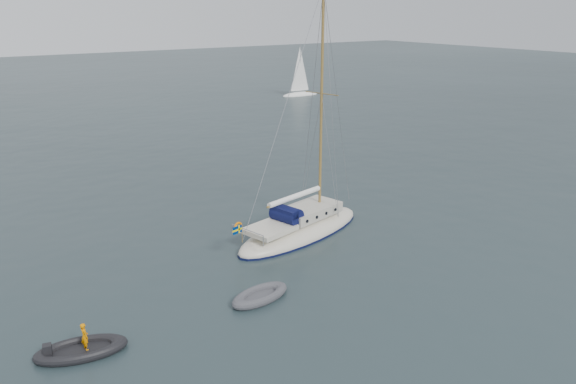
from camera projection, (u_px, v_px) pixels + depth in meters
ground at (311, 251)px, 31.35m from camera, size 300.00×300.00×0.00m
sailboat at (301, 217)px, 33.39m from camera, size 10.42×3.12×14.84m
dinghy at (260, 296)px, 26.16m from camera, size 3.14×1.42×0.45m
rib at (81, 349)px, 22.03m from camera, size 3.57×1.62×1.35m
distant_yacht_b at (300, 73)px, 85.36m from camera, size 6.13×3.27×8.12m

